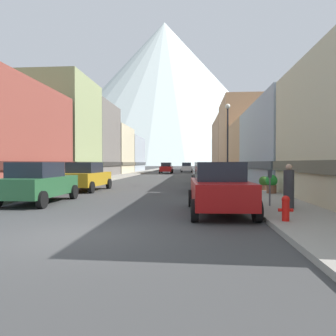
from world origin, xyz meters
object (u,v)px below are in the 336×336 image
object	(u,v)px
pedestrian_1	(90,173)
streetlamp_right	(228,132)
potted_plant_0	(271,183)
car_right_2	(205,173)
pedestrian_0	(289,188)
car_right_1	(208,177)
car_left_1	(86,176)
potted_plant_2	(63,178)
car_right_0	(219,187)
parking_meter_near	(270,183)
car_driving_1	(187,167)
car_driving_0	(166,168)
fire_hydrant_near	(286,207)
car_left_0	(39,182)
potted_plant_1	(264,183)

from	to	relation	value
pedestrian_1	streetlamp_right	bearing A→B (deg)	-20.06
potted_plant_0	streetlamp_right	xyz separation A→B (m)	(-1.65, 6.24, 3.31)
car_right_2	streetlamp_right	world-z (taller)	streetlamp_right
pedestrian_0	streetlamp_right	bearing A→B (deg)	94.30
car_right_1	streetlamp_right	distance (m)	5.22
car_right_1	car_right_2	world-z (taller)	same
car_left_1	car_right_2	distance (m)	10.39
potted_plant_0	potted_plant_2	size ratio (longest dim) A/B	1.10
car_right_0	potted_plant_2	size ratio (longest dim) A/B	5.01
parking_meter_near	potted_plant_2	bearing A→B (deg)	137.90
car_driving_1	potted_plant_0	xyz separation A→B (m)	(5.40, -42.30, -0.23)
car_left_1	car_driving_0	xyz separation A→B (m)	(2.20, 33.24, 0.00)
parking_meter_near	car_right_1	bearing A→B (deg)	104.77
fire_hydrant_near	potted_plant_0	xyz separation A→B (m)	(1.55, 8.25, 0.15)
car_left_0	potted_plant_1	xyz separation A→B (m)	(10.80, 5.71, -0.30)
car_left_0	car_right_1	xyz separation A→B (m)	(7.60, 6.21, 0.00)
car_right_1	potted_plant_1	bearing A→B (deg)	-8.81
car_right_0	car_right_2	world-z (taller)	same
car_right_1	potted_plant_2	world-z (taller)	car_right_1
parking_meter_near	pedestrian_1	size ratio (longest dim) A/B	0.86
pedestrian_1	car_driving_1	bearing A→B (deg)	76.14
pedestrian_0	car_driving_0	bearing A→B (deg)	100.75
car_right_2	potted_plant_2	bearing A→B (deg)	-164.56
car_driving_0	potted_plant_0	xyz separation A→B (m)	(8.60, -35.60, -0.23)
potted_plant_1	car_driving_1	bearing A→B (deg)	97.60
potted_plant_2	car_driving_0	bearing A→B (deg)	79.50
car_driving_0	car_left_0	bearing A→B (deg)	-93.19
fire_hydrant_near	potted_plant_2	world-z (taller)	potted_plant_2
streetlamp_right	pedestrian_1	bearing A→B (deg)	159.94
car_right_0	parking_meter_near	distance (m)	2.18
potted_plant_1	pedestrian_1	distance (m)	15.82
car_driving_1	potted_plant_0	bearing A→B (deg)	-82.72
fire_hydrant_near	pedestrian_0	xyz separation A→B (m)	(0.80, 2.52, 0.34)
fire_hydrant_near	streetlamp_right	distance (m)	14.90
car_right_1	car_right_2	bearing A→B (deg)	89.98
pedestrian_0	pedestrian_1	distance (m)	20.47
car_driving_0	potted_plant_1	bearing A→B (deg)	-75.71
car_right_2	pedestrian_0	bearing A→B (deg)	-80.83
car_right_1	streetlamp_right	size ratio (longest dim) A/B	0.75
car_driving_1	potted_plant_2	distance (m)	36.86
fire_hydrant_near	potted_plant_1	distance (m)	10.20
car_left_0	car_right_0	xyz separation A→B (m)	(7.60, -2.16, 0.00)
car_driving_1	fire_hydrant_near	bearing A→B (deg)	-85.64
car_right_0	streetlamp_right	xyz separation A→B (m)	(1.55, 12.28, 3.09)
pedestrian_1	fire_hydrant_near	bearing A→B (deg)	-58.01
potted_plant_0	car_right_0	bearing A→B (deg)	-117.93
car_right_1	car_driving_1	xyz separation A→B (m)	(-2.20, 39.97, 0.00)
potted_plant_2	streetlamp_right	size ratio (longest dim) A/B	0.15
car_right_1	car_driving_0	xyz separation A→B (m)	(-5.40, 33.27, 0.00)
car_left_1	fire_hydrant_near	size ratio (longest dim) A/B	6.36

